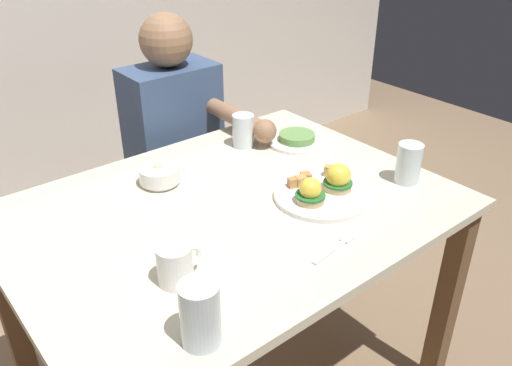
{
  "coord_description": "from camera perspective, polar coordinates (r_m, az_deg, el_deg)",
  "views": [
    {
      "loc": [
        -0.74,
        -1.01,
        1.51
      ],
      "look_at": [
        0.09,
        0.0,
        0.78
      ],
      "focal_mm": 37.05,
      "sensor_mm": 36.0,
      "label": 1
    }
  ],
  "objects": [
    {
      "name": "eggs_benedict_plate",
      "position": [
        1.5,
        7.24,
        -0.77
      ],
      "size": [
        0.27,
        0.27,
        0.09
      ],
      "color": "white",
      "rests_on": "dining_table"
    },
    {
      "name": "side_plate",
      "position": [
        1.83,
        4.41,
        4.71
      ],
      "size": [
        0.2,
        0.2,
        0.04
      ],
      "color": "white",
      "rests_on": "dining_table"
    },
    {
      "name": "water_glass_extra",
      "position": [
        1.79,
        -1.38,
        5.45
      ],
      "size": [
        0.07,
        0.07,
        0.11
      ],
      "color": "silver",
      "rests_on": "dining_table"
    },
    {
      "name": "coffee_mug",
      "position": [
        1.18,
        -8.66,
        -8.55
      ],
      "size": [
        0.11,
        0.08,
        0.09
      ],
      "color": "white",
      "rests_on": "dining_table"
    },
    {
      "name": "fruit_bowl",
      "position": [
        1.58,
        -10.38,
        0.84
      ],
      "size": [
        0.12,
        0.12,
        0.06
      ],
      "color": "white",
      "rests_on": "dining_table"
    },
    {
      "name": "dining_table",
      "position": [
        1.53,
        -2.6,
        -5.83
      ],
      "size": [
        1.2,
        0.9,
        0.74
      ],
      "color": "beige",
      "rests_on": "ground_plane"
    },
    {
      "name": "fork",
      "position": [
        1.31,
        8.62,
        -6.89
      ],
      "size": [
        0.16,
        0.04,
        0.0
      ],
      "color": "silver",
      "rests_on": "dining_table"
    },
    {
      "name": "diner_person",
      "position": [
        2.05,
        -8.29,
        4.14
      ],
      "size": [
        0.34,
        0.54,
        1.14
      ],
      "color": "#33333D",
      "rests_on": "ground_plane"
    },
    {
      "name": "water_glass_near",
      "position": [
        1.03,
        -6.03,
        -14.15
      ],
      "size": [
        0.08,
        0.08,
        0.14
      ],
      "color": "silver",
      "rests_on": "dining_table"
    },
    {
      "name": "water_glass_far",
      "position": [
        1.62,
        16.11,
        1.81
      ],
      "size": [
        0.07,
        0.07,
        0.12
      ],
      "color": "silver",
      "rests_on": "dining_table"
    }
  ]
}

